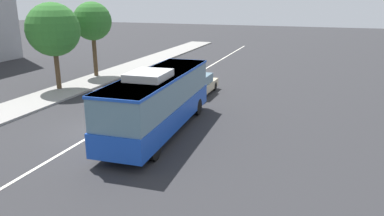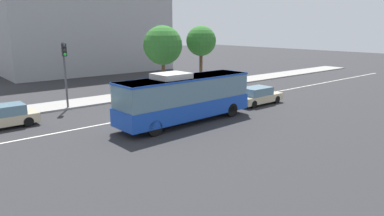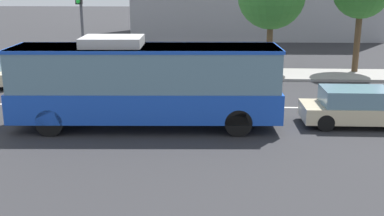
{
  "view_description": "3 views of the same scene",
  "coord_description": "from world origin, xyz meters",
  "px_view_note": "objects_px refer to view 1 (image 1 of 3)",
  "views": [
    {
      "loc": [
        -15.98,
        -10.79,
        6.84
      ],
      "look_at": [
        2.44,
        -4.33,
        0.98
      ],
      "focal_mm": 34.51,
      "sensor_mm": 36.0,
      "label": 1
    },
    {
      "loc": [
        -12.98,
        -20.54,
        6.25
      ],
      "look_at": [
        1.16,
        -3.35,
        0.99
      ],
      "focal_mm": 31.66,
      "sensor_mm": 36.0,
      "label": 2
    },
    {
      "loc": [
        3.37,
        -20.37,
        5.49
      ],
      "look_at": [
        2.64,
        -4.34,
        1.12
      ],
      "focal_mm": 44.31,
      "sensor_mm": 36.0,
      "label": 3
    }
  ],
  "objects_px": {
    "transit_bus": "(159,99)",
    "street_tree_kerbside_left": "(53,30)",
    "street_tree_kerbside_right": "(92,22)",
    "sedan_beige": "(198,85)"
  },
  "relations": [
    {
      "from": "transit_bus",
      "to": "street_tree_kerbside_left",
      "type": "relative_size",
      "value": 1.54
    },
    {
      "from": "transit_bus",
      "to": "street_tree_kerbside_right",
      "type": "height_order",
      "value": "street_tree_kerbside_right"
    },
    {
      "from": "sedan_beige",
      "to": "street_tree_kerbside_left",
      "type": "height_order",
      "value": "street_tree_kerbside_left"
    },
    {
      "from": "sedan_beige",
      "to": "street_tree_kerbside_left",
      "type": "distance_m",
      "value": 11.41
    },
    {
      "from": "transit_bus",
      "to": "street_tree_kerbside_right",
      "type": "relative_size",
      "value": 1.54
    },
    {
      "from": "street_tree_kerbside_left",
      "to": "street_tree_kerbside_right",
      "type": "height_order",
      "value": "street_tree_kerbside_left"
    },
    {
      "from": "transit_bus",
      "to": "sedan_beige",
      "type": "distance_m",
      "value": 8.26
    },
    {
      "from": "transit_bus",
      "to": "street_tree_kerbside_left",
      "type": "height_order",
      "value": "street_tree_kerbside_left"
    },
    {
      "from": "transit_bus",
      "to": "street_tree_kerbside_right",
      "type": "xyz_separation_m",
      "value": [
        11.02,
        11.14,
        3.05
      ]
    },
    {
      "from": "transit_bus",
      "to": "street_tree_kerbside_left",
      "type": "bearing_deg",
      "value": 59.67
    }
  ]
}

